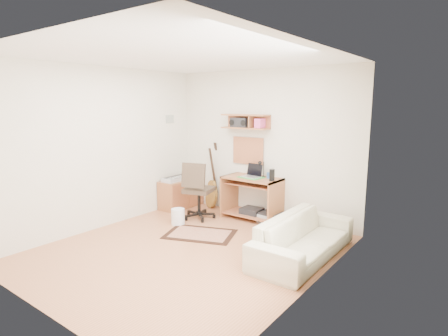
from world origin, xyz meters
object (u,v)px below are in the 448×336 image
Objects in this scene: cabinet at (181,193)px; printer at (273,218)px; desk at (252,198)px; sofa at (304,231)px; task_chair at (199,190)px.

printer is (1.95, 0.22, -0.19)m from cabinet.
cabinet is at bearing -170.97° from printer.
printer is (0.41, 0.04, -0.29)m from desk.
printer is at bearing 5.68° from desk.
sofa reaches higher than cabinet.
printer is at bearing 6.33° from cabinet.
cabinet is (-1.53, -0.18, -0.10)m from desk.
task_chair is 2.33× the size of printer.
desk is 0.94m from task_chair.
printer is at bearing 45.51° from sofa.
desk is at bearing 6.51° from cabinet.
task_chair is 0.87m from cabinet.
task_chair is at bearing -24.28° from cabinet.
desk is 0.97× the size of task_chair.
cabinet is 0.49× the size of sofa.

